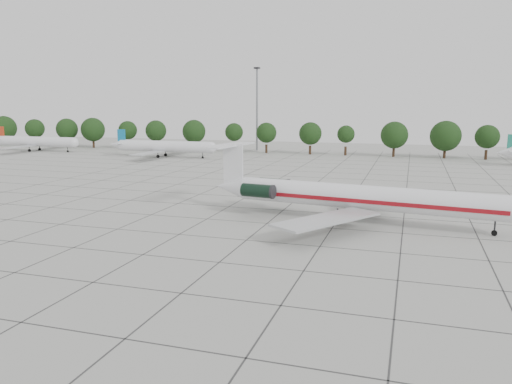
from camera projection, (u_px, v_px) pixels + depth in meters
The scene contains 7 objects.
ground at pixel (267, 223), 61.29m from camera, with size 260.00×260.00×0.00m, color #A6A69F.
apron_joints at pixel (295, 201), 75.38m from camera, with size 170.00×170.00×0.02m, color #383838.
main_airliner at pixel (348, 196), 62.02m from camera, with size 38.73×30.29×9.11m.
bg_airliner_a at pixel (36, 142), 153.57m from camera, with size 28.24×27.20×7.40m.
bg_airliner_b at pixel (164, 147), 136.30m from camera, with size 28.24×27.20×7.40m.
tree_line at pixel (310, 134), 143.53m from camera, with size 249.86×8.44×10.22m.
floodlight_mast at pixel (257, 104), 154.05m from camera, with size 1.60×1.60×25.45m.
Camera 1 is at (16.57, -57.33, 14.56)m, focal length 35.00 mm.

